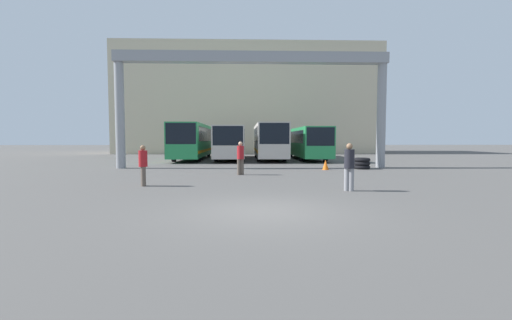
% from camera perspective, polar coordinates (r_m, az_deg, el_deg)
% --- Properties ---
extents(ground_plane, '(200.00, 200.00, 0.00)m').
position_cam_1_polar(ground_plane, '(9.39, 1.17, -8.51)').
color(ground_plane, '#514F4C').
extents(building_backdrop, '(35.17, 12.00, 14.43)m').
position_cam_1_polar(building_backdrop, '(50.03, -1.30, 9.59)').
color(building_backdrop, beige).
rests_on(building_backdrop, ground).
extents(overhead_gantry, '(18.12, 0.80, 7.69)m').
position_cam_1_polar(overhead_gantry, '(23.38, -0.65, 13.67)').
color(overhead_gantry, gray).
rests_on(overhead_gantry, ground).
extents(bus_slot_0, '(2.58, 12.27, 3.29)m').
position_cam_1_polar(bus_slot_0, '(33.20, -10.48, 3.39)').
color(bus_slot_0, '#268C4C').
rests_on(bus_slot_0, ground).
extents(bus_slot_1, '(2.62, 12.20, 3.06)m').
position_cam_1_polar(bus_slot_1, '(32.82, -4.18, 3.21)').
color(bus_slot_1, beige).
rests_on(bus_slot_1, ground).
extents(bus_slot_2, '(2.58, 12.51, 3.30)m').
position_cam_1_polar(bus_slot_2, '(33.02, 2.16, 3.45)').
color(bus_slot_2, beige).
rests_on(bus_slot_2, ground).
extents(bus_slot_3, '(2.44, 12.51, 2.96)m').
position_cam_1_polar(bus_slot_3, '(33.47, 8.40, 3.10)').
color(bus_slot_3, '#268C4C').
rests_on(bus_slot_3, ground).
extents(pedestrian_near_left, '(0.35, 0.35, 1.70)m').
position_cam_1_polar(pedestrian_near_left, '(14.90, -18.30, -0.70)').
color(pedestrian_near_left, brown).
rests_on(pedestrian_near_left, ground).
extents(pedestrian_mid_left, '(0.38, 0.38, 1.81)m').
position_cam_1_polar(pedestrian_mid_left, '(18.59, -2.60, 0.47)').
color(pedestrian_mid_left, brown).
rests_on(pedestrian_mid_left, ground).
extents(pedestrian_mid_right, '(0.37, 0.37, 1.80)m').
position_cam_1_polar(pedestrian_mid_right, '(13.29, 15.28, -0.92)').
color(pedestrian_mid_right, gray).
rests_on(pedestrian_mid_right, ground).
extents(traffic_cone, '(0.41, 0.41, 0.63)m').
position_cam_1_polar(traffic_cone, '(22.05, 11.52, -0.80)').
color(traffic_cone, orange).
rests_on(traffic_cone, ground).
extents(tire_stack, '(1.04, 1.04, 0.72)m').
position_cam_1_polar(tire_stack, '(23.29, 17.25, -0.54)').
color(tire_stack, black).
rests_on(tire_stack, ground).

